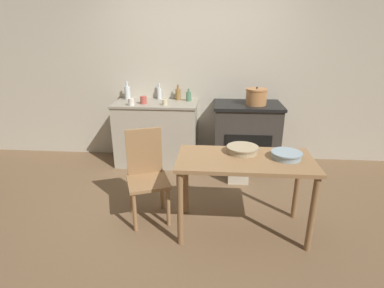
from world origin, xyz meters
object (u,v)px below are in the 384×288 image
work_table (245,170)px  mixing_bowl_small (287,155)px  cup_mid_right (165,102)px  flour_sack (238,168)px  mixing_bowl_large (242,149)px  stock_pot (256,97)px  cup_center_right (143,100)px  cup_center (131,102)px  bottle_mid_left (189,96)px  stove (246,135)px  bottle_left (178,94)px  bottle_center_left (159,93)px  bottle_far_left (127,92)px  chair (147,173)px

work_table → mixing_bowl_small: bearing=4.4°
cup_mid_right → flour_sack: bearing=-22.1°
mixing_bowl_large → stock_pot: bearing=78.5°
cup_center_right → mixing_bowl_large: bearing=-47.1°
cup_center → bottle_mid_left: bearing=24.6°
cup_center_right → cup_mid_right: size_ratio=1.37×
cup_mid_right → bottle_mid_left: bearing=44.4°
stove → bottle_left: bearing=167.5°
stock_pot → bottle_left: (-1.09, 0.28, -0.03)m
stove → bottle_mid_left: bearing=169.4°
bottle_center_left → cup_center: (-0.30, -0.44, -0.04)m
stove → cup_center_right: size_ratio=8.83×
work_table → cup_mid_right: (-0.97, 1.43, 0.30)m
work_table → cup_center: bearing=135.7°
work_table → bottle_mid_left: size_ratio=6.94×
mixing_bowl_large → bottle_center_left: (-1.09, 1.69, 0.20)m
flour_sack → bottle_far_left: bottle_far_left is taller
mixing_bowl_large → bottle_far_left: size_ratio=1.12×
flour_sack → bottle_mid_left: bearing=135.1°
work_table → mixing_bowl_small: mixing_bowl_small is taller
bottle_far_left → cup_center: bottle_far_left is taller
stove → chair: 1.78m
stove → bottle_mid_left: size_ratio=5.20×
stock_pot → bottle_center_left: bearing=167.0°
stock_pot → mixing_bowl_large: stock_pot is taller
flour_sack → stove: bearing=76.7°
flour_sack → stock_pot: bearing=64.9°
flour_sack → cup_center_right: 1.58m
bottle_center_left → mixing_bowl_small: bearing=-50.5°
bottle_left → work_table: bearing=-65.1°
work_table → bottle_center_left: size_ratio=5.34×
bottle_mid_left → cup_mid_right: (-0.30, -0.29, -0.03)m
mixing_bowl_small → bottle_mid_left: bottle_mid_left is taller
bottle_mid_left → cup_center_right: 0.65m
bottle_mid_left → cup_center_right: size_ratio=1.70×
bottle_mid_left → cup_mid_right: 0.42m
cup_mid_right → mixing_bowl_large: bearing=-53.7°
cup_mid_right → bottle_center_left: bearing=110.2°
bottle_left → cup_center: 0.72m
mixing_bowl_small → bottle_far_left: bottle_far_left is taller
work_table → bottle_far_left: 2.38m
mixing_bowl_small → cup_center: cup_center is taller
bottle_far_left → bottle_left: size_ratio=1.23×
chair → bottle_mid_left: bearing=58.6°
mixing_bowl_large → bottle_center_left: size_ratio=1.30×
bottle_far_left → cup_center_right: bearing=-41.9°
stove → bottle_left: bottle_left is taller
bottle_left → stock_pot: bearing=-14.4°
work_table → cup_center_right: (-1.27, 1.48, 0.32)m
mixing_bowl_small → cup_mid_right: 1.94m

